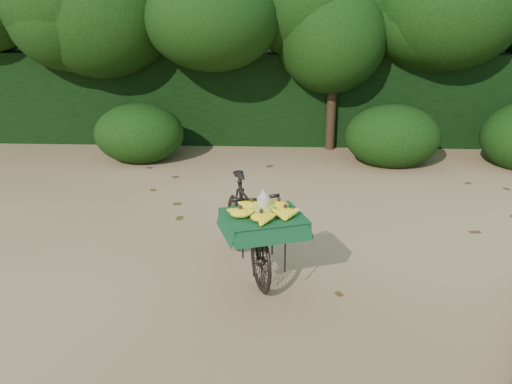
{
  "coord_description": "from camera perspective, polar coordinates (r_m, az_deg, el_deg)",
  "views": [
    {
      "loc": [
        -0.45,
        -5.09,
        2.72
      ],
      "look_at": [
        -0.69,
        -0.03,
        0.95
      ],
      "focal_mm": 38.0,
      "sensor_mm": 36.0,
      "label": 1
    }
  ],
  "objects": [
    {
      "name": "ground",
      "position": [
        5.79,
        6.97,
        -8.89
      ],
      "size": [
        80.0,
        80.0,
        0.0
      ],
      "primitive_type": "plane",
      "color": "tan",
      "rests_on": "ground"
    },
    {
      "name": "hedge_backdrop",
      "position": [
        11.54,
        5.03,
        10.18
      ],
      "size": [
        26.0,
        1.8,
        1.8
      ],
      "primitive_type": "cube",
      "color": "black",
      "rests_on": "ground"
    },
    {
      "name": "bush_clumps",
      "position": [
        9.71,
        8.33,
        5.59
      ],
      "size": [
        8.8,
        1.7,
        0.9
      ],
      "primitive_type": null,
      "color": "black",
      "rests_on": "ground"
    },
    {
      "name": "leaf_litter",
      "position": [
        6.37,
        6.58,
        -6.08
      ],
      "size": [
        7.0,
        7.3,
        0.01
      ],
      "primitive_type": null,
      "color": "#483413",
      "rests_on": "ground"
    },
    {
      "name": "tree_row",
      "position": [
        10.61,
        1.73,
        15.43
      ],
      "size": [
        14.5,
        2.0,
        4.0
      ],
      "primitive_type": null,
      "color": "black",
      "rests_on": "ground"
    },
    {
      "name": "vendor_bicycle",
      "position": [
        5.69,
        -0.92,
        -3.45
      ],
      "size": [
        1.14,
        1.85,
        1.02
      ],
      "rotation": [
        0.0,
        0.0,
        0.33
      ],
      "color": "black",
      "rests_on": "ground"
    }
  ]
}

